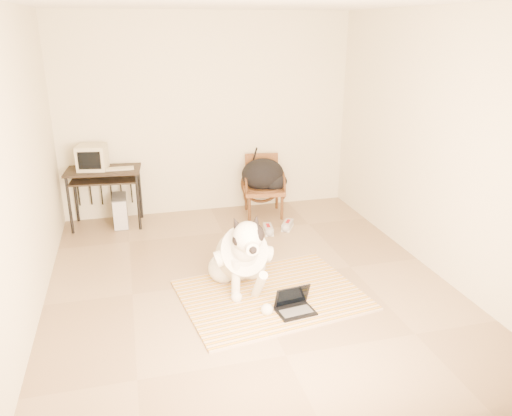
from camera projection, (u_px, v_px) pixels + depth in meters
name	position (u px, v px, depth m)	size (l,w,h in m)	color
floor	(247.00, 280.00, 5.22)	(4.50, 4.50, 0.00)	#917759
ceiling	(245.00, 1.00, 4.29)	(4.50, 4.50, 0.00)	white
wall_back	(208.00, 116.00, 6.80)	(4.50, 4.50, 0.00)	beige
wall_front	(344.00, 251.00, 2.71)	(4.50, 4.50, 0.00)	beige
wall_left	(20.00, 168.00, 4.28)	(4.50, 4.50, 0.00)	beige
wall_right	(431.00, 143.00, 5.23)	(4.50, 4.50, 0.00)	beige
rug	(272.00, 295.00, 4.91)	(1.87, 1.53, 0.02)	orange
dog	(241.00, 256.00, 4.92)	(0.61, 1.26, 0.91)	silver
laptop	(294.00, 305.00, 4.60)	(0.37, 0.29, 0.24)	black
computer_desk	(104.00, 177.00, 6.42)	(0.97, 0.60, 0.77)	black
crt_monitor	(92.00, 157.00, 6.33)	(0.40, 0.39, 0.31)	#B8AE90
desk_keyboard	(120.00, 169.00, 6.37)	(0.34, 0.13, 0.02)	#B8AE90
pc_tower	(120.00, 211.00, 6.59)	(0.18, 0.43, 0.40)	#4C4B4E
rattan_chair	(263.00, 185.00, 6.95)	(0.61, 0.59, 0.82)	brown
backpack	(265.00, 176.00, 6.83)	(0.61, 0.49, 0.43)	black
sneaker_left	(268.00, 230.00, 6.40)	(0.14, 0.28, 0.09)	silver
sneaker_right	(288.00, 225.00, 6.54)	(0.23, 0.29, 0.09)	silver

